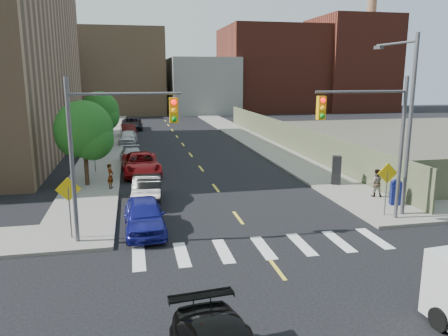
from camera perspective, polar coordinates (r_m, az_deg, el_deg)
name	(u,v)px	position (r m, az deg, el deg)	size (l,w,h in m)	color
ground	(296,294)	(15.09, 9.38, -15.97)	(160.00, 160.00, 0.00)	black
sidewalk_nw	(110,134)	(54.37, -14.72, 4.34)	(3.50, 73.00, 0.15)	gray
sidewalk_ne	(235,131)	(55.78, 1.44, 4.92)	(3.50, 73.00, 0.15)	gray
fence_north	(285,135)	(43.31, 7.97, 4.29)	(0.12, 44.00, 2.50)	#676B4B
gravel_lot	(435,139)	(54.16, 25.86, 3.44)	(36.00, 42.00, 0.06)	#595447
bg_bldg_west	(30,81)	(84.09, -23.96, 10.37)	(14.00, 18.00, 12.00)	#592319
bg_bldg_midwest	(125,72)	(84.36, -12.86, 12.12)	(14.00, 16.00, 15.00)	#8C6B4C
bg_bldg_center	(201,86)	(83.40, -2.96, 10.68)	(12.00, 16.00, 10.00)	gray
bg_bldg_east	(270,70)	(88.58, 6.01, 12.66)	(18.00, 18.00, 16.00)	#592319
bg_bldg_fareast	(350,65)	(92.93, 16.09, 12.85)	(14.00, 16.00, 18.00)	#592319
smokestack	(370,39)	(95.08, 18.49, 15.70)	(1.80, 1.80, 28.00)	#8C6B4C
signal_nw	(109,138)	(18.55, -14.81, 3.86)	(4.59, 0.30, 7.00)	#59595E
signal_ne	(374,130)	(21.55, 18.98, 4.70)	(4.59, 0.30, 7.00)	#59595E
streetlight_ne	(406,113)	(23.42, 22.67, 6.68)	(0.25, 3.70, 9.00)	#59595E
warn_sign_nw	(69,196)	(19.72, -19.62, -3.50)	(1.06, 0.06, 2.83)	#59595E
warn_sign_ne	(387,179)	(23.03, 20.52, -1.38)	(1.06, 0.06, 2.83)	#59595E
warn_sign_midwest	(94,146)	(32.86, -16.63, 2.74)	(1.06, 0.06, 2.83)	#59595E
tree_west_near	(84,133)	(28.78, -17.81, 4.38)	(3.66, 3.64, 5.52)	#332114
tree_west_far	(100,113)	(43.65, -15.90, 6.95)	(3.66, 3.64, 5.52)	#332114
parked_car_blue	(144,216)	(20.35, -10.36, -6.13)	(1.79, 4.46, 1.52)	navy
parked_car_black	(147,190)	(24.91, -10.00, -2.78)	(1.56, 4.48, 1.47)	black
parked_car_red	(141,164)	(31.89, -10.78, 0.54)	(2.60, 5.63, 1.56)	#A91015
parked_car_silver	(132,157)	(35.51, -11.90, 1.46)	(1.84, 4.54, 1.32)	#ABAFB3
parked_car_white	(128,137)	(46.15, -12.41, 3.95)	(1.72, 4.29, 1.46)	silver
parked_car_maroon	(128,131)	(51.31, -12.39, 4.77)	(1.58, 4.54, 1.50)	#380C0B
parked_car_grey	(132,124)	(58.50, -11.95, 5.70)	(2.61, 5.66, 1.57)	black
mailbox	(396,192)	(25.37, 21.54, -2.98)	(0.67, 0.58, 1.40)	#0E1552
payphone	(336,170)	(28.83, 14.47, -0.26)	(0.55, 0.45, 1.85)	black
pedestrian_west	(111,176)	(27.83, -14.60, -1.05)	(0.56, 0.37, 1.53)	gray
pedestrian_east	(376,183)	(26.61, 19.21, -1.84)	(0.78, 0.61, 1.61)	gray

